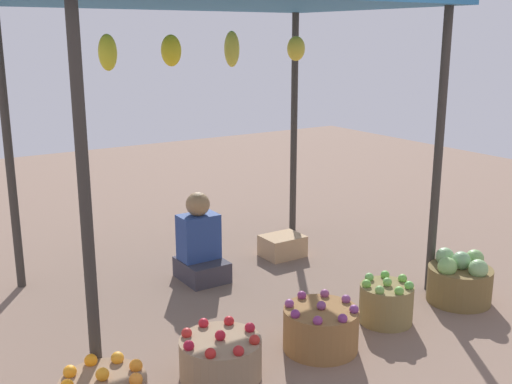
{
  "coord_description": "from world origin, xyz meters",
  "views": [
    {
      "loc": [
        -2.45,
        -4.28,
        2.1
      ],
      "look_at": [
        0.0,
        -0.5,
        0.95
      ],
      "focal_mm": 43.57,
      "sensor_mm": 36.0,
      "label": 1
    }
  ],
  "objects_px": {
    "vendor_person": "(200,246)",
    "basket_green_apples": "(386,302)",
    "wooden_crate_near_vendor": "(282,246)",
    "basket_red_apples": "(221,357)",
    "basket_cabbages": "(460,280)",
    "basket_purple_onions": "(321,328)"
  },
  "relations": [
    {
      "from": "vendor_person",
      "to": "basket_purple_onions",
      "type": "bearing_deg",
      "value": -86.62
    },
    {
      "from": "vendor_person",
      "to": "basket_green_apples",
      "type": "distance_m",
      "value": 1.7
    },
    {
      "from": "vendor_person",
      "to": "basket_cabbages",
      "type": "relative_size",
      "value": 1.54
    },
    {
      "from": "basket_green_apples",
      "to": "vendor_person",
      "type": "bearing_deg",
      "value": 116.75
    },
    {
      "from": "basket_red_apples",
      "to": "wooden_crate_near_vendor",
      "type": "relative_size",
      "value": 1.33
    },
    {
      "from": "wooden_crate_near_vendor",
      "to": "vendor_person",
      "type": "bearing_deg",
      "value": -175.81
    },
    {
      "from": "vendor_person",
      "to": "basket_green_apples",
      "type": "relative_size",
      "value": 1.95
    },
    {
      "from": "basket_red_apples",
      "to": "basket_purple_onions",
      "type": "distance_m",
      "value": 0.76
    },
    {
      "from": "vendor_person",
      "to": "wooden_crate_near_vendor",
      "type": "xyz_separation_m",
      "value": [
        0.94,
        0.07,
        -0.19
      ]
    },
    {
      "from": "vendor_person",
      "to": "basket_cabbages",
      "type": "bearing_deg",
      "value": -45.83
    },
    {
      "from": "vendor_person",
      "to": "basket_red_apples",
      "type": "distance_m",
      "value": 1.66
    },
    {
      "from": "basket_green_apples",
      "to": "wooden_crate_near_vendor",
      "type": "relative_size",
      "value": 1.03
    },
    {
      "from": "basket_cabbages",
      "to": "basket_purple_onions",
      "type": "bearing_deg",
      "value": -179.79
    },
    {
      "from": "wooden_crate_near_vendor",
      "to": "basket_red_apples",
      "type": "bearing_deg",
      "value": -135.31
    },
    {
      "from": "basket_red_apples",
      "to": "wooden_crate_near_vendor",
      "type": "xyz_separation_m",
      "value": [
        1.6,
        1.58,
        -0.03
      ]
    },
    {
      "from": "basket_cabbages",
      "to": "basket_green_apples",
      "type": "bearing_deg",
      "value": 176.04
    },
    {
      "from": "vendor_person",
      "to": "wooden_crate_near_vendor",
      "type": "height_order",
      "value": "vendor_person"
    },
    {
      "from": "vendor_person",
      "to": "basket_purple_onions",
      "type": "height_order",
      "value": "vendor_person"
    },
    {
      "from": "wooden_crate_near_vendor",
      "to": "basket_purple_onions",
      "type": "bearing_deg",
      "value": -117.21
    },
    {
      "from": "basket_cabbages",
      "to": "wooden_crate_near_vendor",
      "type": "distance_m",
      "value": 1.74
    },
    {
      "from": "basket_red_apples",
      "to": "wooden_crate_near_vendor",
      "type": "distance_m",
      "value": 2.25
    },
    {
      "from": "basket_red_apples",
      "to": "basket_cabbages",
      "type": "bearing_deg",
      "value": -1.44
    }
  ]
}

